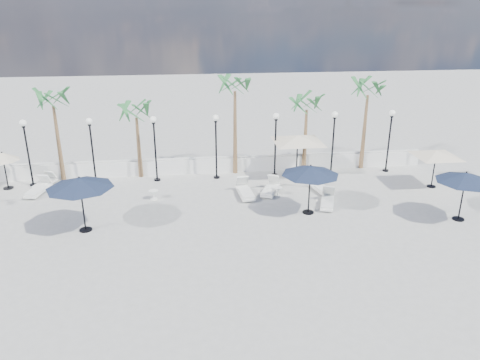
{
  "coord_description": "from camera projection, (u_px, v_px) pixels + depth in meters",
  "views": [
    {
      "loc": [
        -1.67,
        -19.56,
        9.78
      ],
      "look_at": [
        0.88,
        2.08,
        1.5
      ],
      "focal_mm": 35.0,
      "sensor_mm": 36.0,
      "label": 1
    }
  ],
  "objects": [
    {
      "name": "lamppost_1",
      "position": [
        91.0,
        142.0,
        26.2
      ],
      "size": [
        0.36,
        0.36,
        3.84
      ],
      "color": "black",
      "rests_on": "ground"
    },
    {
      "name": "palm_4",
      "position": [
        368.0,
        93.0,
        27.92
      ],
      "size": [
        2.6,
        2.6,
        5.7
      ],
      "color": "brown",
      "rests_on": "ground"
    },
    {
      "name": "side_table_1",
      "position": [
        154.0,
        194.0,
        24.74
      ],
      "size": [
        0.51,
        0.51,
        0.5
      ],
      "color": "silver",
      "rests_on": "ground"
    },
    {
      "name": "palm_2",
      "position": [
        235.0,
        89.0,
        26.91
      ],
      "size": [
        2.6,
        2.6,
        6.1
      ],
      "color": "brown",
      "rests_on": "ground"
    },
    {
      "name": "lounger_5",
      "position": [
        327.0,
        201.0,
        23.97
      ],
      "size": [
        1.25,
        2.08,
        0.74
      ],
      "rotation": [
        0.0,
        0.0,
        -0.34
      ],
      "color": "silver",
      "rests_on": "ground"
    },
    {
      "name": "lamppost_3",
      "position": [
        216.0,
        138.0,
        26.97
      ],
      "size": [
        0.36,
        0.36,
        3.84
      ],
      "color": "black",
      "rests_on": "ground"
    },
    {
      "name": "side_table_2",
      "position": [
        278.0,
        191.0,
        25.22
      ],
      "size": [
        0.48,
        0.48,
        0.47
      ],
      "color": "silver",
      "rests_on": "ground"
    },
    {
      "name": "lounger_4",
      "position": [
        270.0,
        189.0,
        25.58
      ],
      "size": [
        1.38,
        2.09,
        0.75
      ],
      "rotation": [
        0.0,
        0.0,
        -0.41
      ],
      "color": "silver",
      "rests_on": "ground"
    },
    {
      "name": "ground",
      "position": [
        227.0,
        226.0,
        21.82
      ],
      "size": [
        100.0,
        100.0,
        0.0
      ],
      "primitive_type": "plane",
      "color": "gray",
      "rests_on": "ground"
    },
    {
      "name": "lounger_1",
      "position": [
        44.0,
        183.0,
        26.43
      ],
      "size": [
        1.1,
        1.88,
        0.67
      ],
      "rotation": [
        0.0,
        0.0,
        -0.32
      ],
      "color": "silver",
      "rests_on": "ground"
    },
    {
      "name": "palm_1",
      "position": [
        136.0,
        115.0,
        26.77
      ],
      "size": [
        2.6,
        2.6,
        4.7
      ],
      "color": "brown",
      "rests_on": "ground"
    },
    {
      "name": "lounger_2",
      "position": [
        38.0,
        189.0,
        25.51
      ],
      "size": [
        1.07,
        2.13,
        0.76
      ],
      "rotation": [
        0.0,
        0.0,
        -0.21
      ],
      "color": "silver",
      "rests_on": "ground"
    },
    {
      "name": "parasol_cream_small",
      "position": [
        3.0,
        157.0,
        25.63
      ],
      "size": [
        1.77,
        1.77,
        2.17
      ],
      "color": "black",
      "rests_on": "ground"
    },
    {
      "name": "balustrade",
      "position": [
        215.0,
        165.0,
        28.62
      ],
      "size": [
        26.0,
        0.3,
        1.01
      ],
      "color": "silver",
      "rests_on": "ground"
    },
    {
      "name": "palm_0",
      "position": [
        53.0,
        103.0,
        26.0
      ],
      "size": [
        2.6,
        2.6,
        5.5
      ],
      "color": "brown",
      "rests_on": "ground"
    },
    {
      "name": "palm_3",
      "position": [
        307.0,
        107.0,
        27.8
      ],
      "size": [
        2.6,
        2.6,
        4.9
      ],
      "color": "brown",
      "rests_on": "ground"
    },
    {
      "name": "lamppost_5",
      "position": [
        334.0,
        134.0,
        27.74
      ],
      "size": [
        0.36,
        0.36,
        3.84
      ],
      "color": "black",
      "rests_on": "ground"
    },
    {
      "name": "parasol_navy_left",
      "position": [
        80.0,
        183.0,
        20.62
      ],
      "size": [
        2.99,
        2.99,
        2.64
      ],
      "color": "black",
      "rests_on": "ground"
    },
    {
      "name": "parasol_navy_right",
      "position": [
        466.0,
        177.0,
        21.75
      ],
      "size": [
        2.75,
        2.75,
        2.46
      ],
      "color": "black",
      "rests_on": "ground"
    },
    {
      "name": "parasol_cream_sq_a",
      "position": [
        298.0,
        136.0,
        27.2
      ],
      "size": [
        5.59,
        5.59,
        2.74
      ],
      "color": "black",
      "rests_on": "ground"
    },
    {
      "name": "lamppost_2",
      "position": [
        155.0,
        140.0,
        26.59
      ],
      "size": [
        0.36,
        0.36,
        3.84
      ],
      "color": "black",
      "rests_on": "ground"
    },
    {
      "name": "lamppost_6",
      "position": [
        390.0,
        132.0,
        28.12
      ],
      "size": [
        0.36,
        0.36,
        3.84
      ],
      "color": "black",
      "rests_on": "ground"
    },
    {
      "name": "lamppost_0",
      "position": [
        26.0,
        144.0,
        25.82
      ],
      "size": [
        0.36,
        0.36,
        3.84
      ],
      "color": "black",
      "rests_on": "ground"
    },
    {
      "name": "lounger_6",
      "position": [
        322.0,
        188.0,
        25.7
      ],
      "size": [
        0.99,
        2.0,
        0.72
      ],
      "rotation": [
        0.0,
        0.0,
        0.2
      ],
      "color": "silver",
      "rests_on": "ground"
    },
    {
      "name": "lounger_3",
      "position": [
        245.0,
        191.0,
        25.19
      ],
      "size": [
        0.86,
        2.17,
        0.79
      ],
      "rotation": [
        0.0,
        0.0,
        0.08
      ],
      "color": "silver",
      "rests_on": "ground"
    },
    {
      "name": "lamppost_4",
      "position": [
        276.0,
        136.0,
        27.35
      ],
      "size": [
        0.36,
        0.36,
        3.84
      ],
      "color": "black",
      "rests_on": "ground"
    },
    {
      "name": "parasol_cream_sq_b",
      "position": [
        437.0,
        151.0,
        25.76
      ],
      "size": [
        4.61,
        4.61,
        2.31
      ],
      "color": "black",
      "rests_on": "ground"
    },
    {
      "name": "parasol_navy_mid",
      "position": [
        310.0,
        171.0,
        22.45
      ],
      "size": [
        2.83,
        2.83,
        2.54
      ],
      "color": "black",
      "rests_on": "ground"
    }
  ]
}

